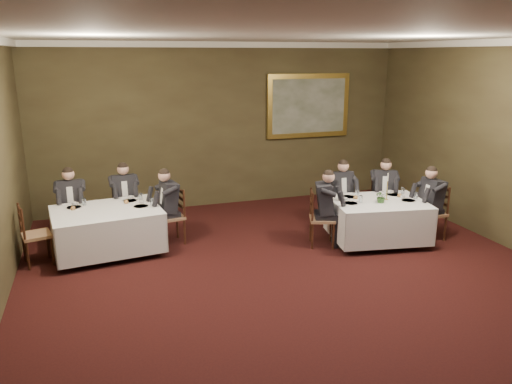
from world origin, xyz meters
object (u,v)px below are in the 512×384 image
diner_sec_endright (171,215)px  painting (308,106)px  chair_main_endleft (321,230)px  chair_main_endright (431,224)px  table_main (378,218)px  diner_main_endright (431,212)px  candlestick (387,190)px  diner_main_backleft (339,202)px  chair_main_backleft (339,214)px  diner_sec_backleft (72,213)px  table_second (107,227)px  diner_sec_backright (125,206)px  diner_main_endleft (322,217)px  chair_sec_endright (172,227)px  chair_sec_backleft (74,225)px  chair_sec_backright (126,218)px  diner_main_backright (383,200)px  chair_main_backright (382,212)px  chair_sec_endleft (37,247)px  centerpiece (382,196)px

diner_sec_endright → painting: 4.34m
chair_main_endleft → chair_main_endright: same height
table_main → chair_main_endright: (1.01, -0.16, -0.17)m
diner_main_endright → candlestick: bearing=74.0°
diner_main_backleft → diner_sec_endright: bearing=-4.8°
chair_main_backleft → diner_sec_backleft: bearing=-11.4°
table_second → diner_sec_backright: bearing=68.8°
chair_main_backleft → painting: painting is taller
diner_main_endright → candlestick: 0.95m
diner_main_endleft → chair_main_endright: diner_main_endleft is taller
diner_main_endright → chair_sec_endright: diner_main_endright is taller
chair_sec_backleft → chair_sec_backright: same height
diner_main_backright → chair_main_endleft: diner_main_backright is taller
diner_main_endright → diner_sec_endright: bearing=71.5°
chair_main_endleft → diner_sec_endright: bearing=-90.9°
diner_main_backleft → diner_main_endleft: (-0.70, -0.72, 0.00)m
chair_main_backleft → diner_sec_backright: bearing=-15.4°
chair_sec_backleft → diner_sec_backright: 0.96m
chair_sec_backright → painting: painting is taller
chair_main_backright → diner_main_backright: (-0.00, -0.01, 0.23)m
chair_main_backleft → chair_sec_backleft: (-4.84, 0.91, 0.00)m
diner_main_endleft → chair_sec_backleft: 4.46m
chair_main_backleft → chair_main_endright: 1.68m
chair_main_backleft → diner_main_backright: diner_main_backright is taller
chair_main_endright → diner_main_backright: bearing=23.8°
chair_main_backleft → painting: (0.30, 2.23, 1.84)m
chair_main_backright → diner_main_endright: bearing=138.3°
table_main → chair_sec_endleft: (-5.67, 0.84, -0.17)m
chair_main_endright → centerpiece: 1.19m
diner_main_endleft → diner_main_endright: size_ratio=1.00×
centerpiece → diner_sec_backleft: bearing=159.7°
candlestick → chair_sec_endleft: bearing=172.1°
chair_main_backleft → chair_main_backright: 0.87m
diner_main_endleft → centerpiece: (0.99, -0.26, 0.37)m
chair_sec_backleft → chair_sec_backright: 0.93m
diner_main_backright → diner_main_endright: (0.44, -0.90, 0.00)m
diner_main_backright → chair_sec_endleft: diner_main_backright is taller
diner_main_endright → diner_sec_backright: size_ratio=1.00×
diner_main_endright → centerpiece: bearing=83.7°
diner_sec_backleft → painting: size_ratio=0.68×
chair_main_endleft → table_second: bearing=-83.1°
diner_main_endleft → chair_sec_backright: bearing=-98.9°
diner_sec_backright → chair_main_endright: bearing=156.2°
diner_main_endright → diner_main_endleft: bearing=78.0°
chair_sec_endleft → chair_main_backleft: bearing=76.7°
chair_sec_endright → diner_sec_endright: bearing=90.0°
table_main → centerpiece: size_ratio=7.52×
chair_main_endleft → diner_main_endright: bearing=100.4°
chair_sec_backleft → painting: 5.61m
diner_main_endright → chair_sec_backright: bearing=65.5°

